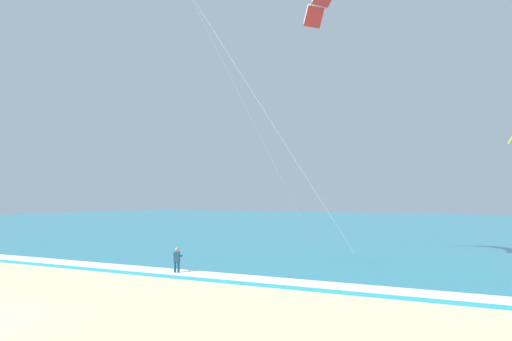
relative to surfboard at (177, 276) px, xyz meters
The scene contains 4 objects.
sea 59.30m from the surfboard, 90.31° to the left, with size 200.00×120.00×0.20m, color teal.
surf_foam 0.48m from the surfboard, 137.37° to the left, with size 200.00×1.83×0.04m, color white.
surfboard is the anchor object (origin of this frame).
kitesurfer 0.91m from the surfboard, 116.73° to the left, with size 0.67×0.66×1.69m.
Camera 1 is at (19.73, -12.15, 4.65)m, focal length 37.57 mm.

